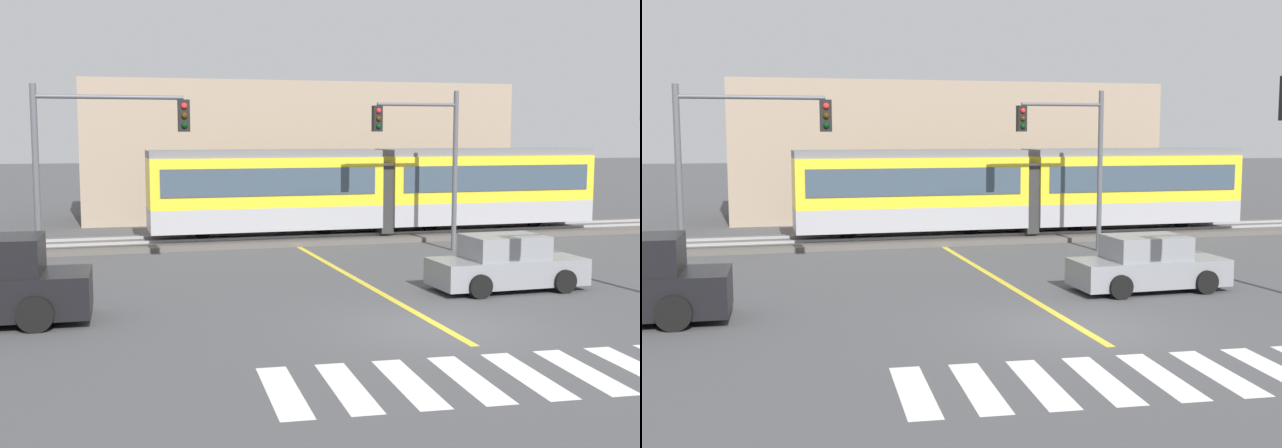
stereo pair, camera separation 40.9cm
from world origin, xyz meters
TOP-DOWN VIEW (x-y plane):
  - ground_plane at (0.00, 0.00)m, footprint 200.00×200.00m
  - track_bed at (0.00, 14.94)m, footprint 120.00×4.00m
  - rail_near at (0.00, 14.22)m, footprint 120.00×0.08m
  - rail_far at (0.00, 15.66)m, footprint 120.00×0.08m
  - light_rail_tram at (3.84, 14.94)m, footprint 18.50×2.64m
  - crosswalk_stripe_0 at (-4.39, -3.30)m, footprint 0.74×2.83m
  - crosswalk_stripe_1 at (-3.29, -3.38)m, footprint 0.74×2.83m
  - crosswalk_stripe_2 at (-2.20, -3.45)m, footprint 0.74×2.83m
  - crosswalk_stripe_3 at (-1.10, -3.52)m, footprint 0.74×2.83m
  - crosswalk_stripe_4 at (0.00, -3.59)m, footprint 0.74×2.83m
  - crosswalk_stripe_5 at (1.10, -3.66)m, footprint 0.74×2.83m
  - crosswalk_stripe_6 at (2.20, -3.73)m, footprint 0.74×2.83m
  - lane_centre_line at (0.00, 5.68)m, footprint 0.20×14.53m
  - sedan_crossing at (3.46, 3.51)m, footprint 4.23×1.98m
  - traffic_light_mid_left at (-7.34, 7.02)m, footprint 4.25×0.38m
  - traffic_light_far_right at (4.15, 10.65)m, footprint 3.25×0.38m
  - building_backdrop_far at (2.71, 24.38)m, footprint 21.37×6.00m

SIDE VIEW (x-z plane):
  - ground_plane at x=0.00m, z-range 0.00..0.00m
  - lane_centre_line at x=0.00m, z-range 0.00..0.01m
  - crosswalk_stripe_0 at x=-4.39m, z-range 0.00..0.01m
  - crosswalk_stripe_1 at x=-3.29m, z-range 0.00..0.01m
  - crosswalk_stripe_2 at x=-2.20m, z-range 0.00..0.01m
  - crosswalk_stripe_3 at x=-1.10m, z-range 0.00..0.01m
  - crosswalk_stripe_4 at x=0.00m, z-range 0.00..0.01m
  - crosswalk_stripe_5 at x=1.10m, z-range 0.00..0.01m
  - crosswalk_stripe_6 at x=2.20m, z-range 0.00..0.01m
  - track_bed at x=0.00m, z-range 0.00..0.18m
  - rail_near at x=0.00m, z-range 0.18..0.28m
  - rail_far at x=0.00m, z-range 0.18..0.28m
  - sedan_crossing at x=3.46m, z-range -0.06..1.46m
  - light_rail_tram at x=3.84m, z-range 0.33..3.76m
  - building_backdrop_far at x=2.71m, z-range 0.00..6.75m
  - traffic_light_far_right at x=4.15m, z-range 0.88..6.65m
  - traffic_light_mid_left at x=-7.34m, z-range 0.99..6.60m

